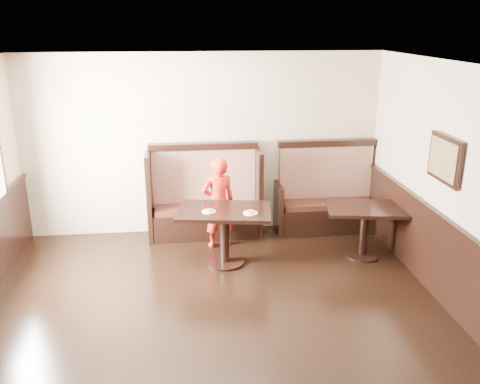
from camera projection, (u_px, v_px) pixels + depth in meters
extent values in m
plane|color=black|center=(222.00, 365.00, 5.00)|extent=(7.00, 7.00, 0.00)
plane|color=#C3AB8D|center=(203.00, 145.00, 7.85)|extent=(5.50, 0.00, 5.50)
plane|color=white|center=(218.00, 76.00, 4.11)|extent=(7.00, 7.00, 0.00)
cube|color=black|center=(445.00, 159.00, 5.88)|extent=(0.04, 0.70, 0.55)
cube|color=olive|center=(443.00, 159.00, 5.88)|extent=(0.01, 0.60, 0.45)
cube|color=black|center=(206.00, 223.00, 7.97)|extent=(1.60, 0.50, 0.42)
cube|color=#351611|center=(205.00, 208.00, 7.89)|extent=(1.54, 0.46, 0.09)
cube|color=#50101E|center=(204.00, 177.00, 7.94)|extent=(1.60, 0.12, 0.92)
cube|color=black|center=(203.00, 146.00, 7.78)|extent=(1.68, 0.16, 0.10)
cube|color=black|center=(150.00, 195.00, 7.82)|extent=(0.07, 0.72, 1.36)
cube|color=black|center=(258.00, 191.00, 8.00)|extent=(0.07, 0.72, 1.36)
cube|color=black|center=(326.00, 218.00, 8.18)|extent=(1.50, 0.50, 0.42)
cube|color=#351611|center=(327.00, 203.00, 8.10)|extent=(1.44, 0.46, 0.09)
cube|color=#50101E|center=(325.00, 173.00, 8.15)|extent=(1.50, 0.12, 0.92)
cube|color=black|center=(327.00, 143.00, 7.99)|extent=(1.58, 0.16, 0.10)
cube|color=black|center=(277.00, 207.00, 8.12)|extent=(0.07, 0.72, 0.80)
cube|color=black|center=(373.00, 203.00, 8.29)|extent=(0.07, 0.72, 0.80)
cube|color=black|center=(224.00, 211.00, 6.88)|extent=(1.36, 0.97, 0.05)
cylinder|color=black|center=(225.00, 238.00, 7.00)|extent=(0.13, 0.13, 0.73)
cylinder|color=black|center=(225.00, 262.00, 7.12)|extent=(0.54, 0.54, 0.03)
cube|color=black|center=(366.00, 209.00, 7.12)|extent=(1.18, 0.87, 0.05)
cylinder|color=black|center=(364.00, 233.00, 7.24)|extent=(0.12, 0.12, 0.68)
cylinder|color=black|center=(362.00, 254.00, 7.35)|extent=(0.51, 0.51, 0.03)
imported|color=red|center=(218.00, 203.00, 7.46)|extent=(0.56, 0.43, 1.37)
cylinder|color=white|center=(209.00, 211.00, 6.79)|extent=(0.19, 0.19, 0.01)
cylinder|color=tan|center=(209.00, 210.00, 6.78)|extent=(0.11, 0.11, 0.02)
cylinder|color=#EABA54|center=(209.00, 210.00, 6.78)|extent=(0.10, 0.10, 0.01)
cylinder|color=white|center=(250.00, 213.00, 6.73)|extent=(0.20, 0.20, 0.01)
cylinder|color=tan|center=(250.00, 212.00, 6.73)|extent=(0.12, 0.12, 0.02)
cylinder|color=#EABA54|center=(250.00, 211.00, 6.72)|extent=(0.11, 0.11, 0.01)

